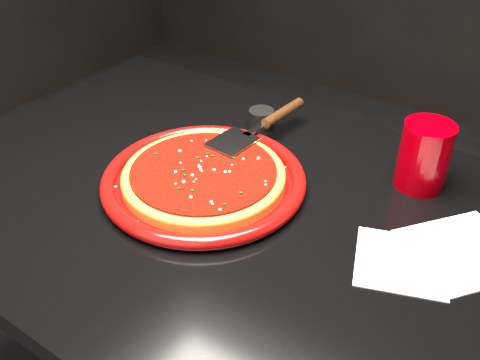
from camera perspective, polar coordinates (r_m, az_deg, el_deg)
name	(u,v)px	position (r m, az deg, el deg)	size (l,w,h in m)	color
table	(234,335)	(1.22, -0.66, -16.25)	(1.20, 0.80, 0.75)	black
plate	(204,180)	(0.98, -3.87, 0.03)	(0.38, 0.38, 0.03)	#7B0706
pizza_crust	(204,178)	(0.98, -3.88, 0.24)	(0.30, 0.30, 0.02)	olive
pizza_crust_rim	(204,174)	(0.98, -3.89, 0.60)	(0.30, 0.30, 0.02)	olive
pizza_sauce	(204,172)	(0.97, -3.91, 0.86)	(0.27, 0.27, 0.01)	#630F07
parmesan_dusting	(203,169)	(0.97, -3.92, 1.23)	(0.26, 0.26, 0.01)	beige
basil_flecks	(203,169)	(0.97, -3.92, 1.18)	(0.24, 0.24, 0.00)	black
pizza_server	(260,125)	(1.09, 2.20, 5.88)	(0.09, 0.31, 0.02)	#B7B9BE
cup	(424,156)	(1.01, 19.05, 2.47)	(0.09, 0.09, 0.13)	#920007
napkin_a	(401,262)	(0.87, 16.76, -8.37)	(0.14, 0.14, 0.00)	silver
napkin_b	(464,251)	(0.92, 22.75, -7.04)	(0.16, 0.17, 0.00)	silver
ramekin	(261,119)	(1.17, 2.27, 6.53)	(0.05, 0.05, 0.04)	black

